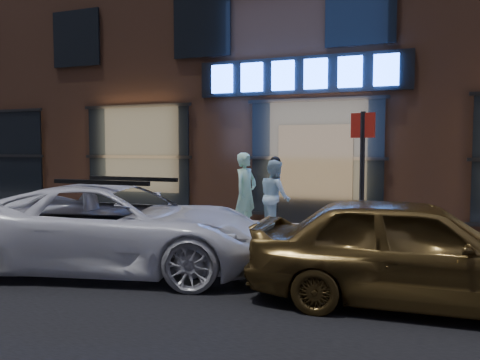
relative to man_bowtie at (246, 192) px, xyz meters
The scene contains 8 objects.
ground 2.84m from the man_bowtie, 63.00° to the right, with size 90.00×90.00×0.00m, color slate.
curb 2.82m from the man_bowtie, 63.00° to the right, with size 60.00×0.25×0.12m, color gray.
storefront_building 7.14m from the man_bowtie, 77.61° to the left, with size 30.20×8.28×10.30m.
man_bowtie is the anchor object (origin of this frame).
man_cap 0.66m from the man_bowtie, ahead, with size 0.78×0.61×1.60m, color white.
white_suv 3.83m from the man_bowtie, 100.44° to the right, with size 2.18×4.73×1.32m, color white.
gold_sedan 5.23m from the man_bowtie, 48.08° to the right, with size 1.54×3.82×1.30m, color brown.
sign_post 3.52m from the man_bowtie, 38.50° to the right, with size 0.38×0.13×2.41m.
Camera 1 is at (2.27, -7.24, 1.86)m, focal length 35.00 mm.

